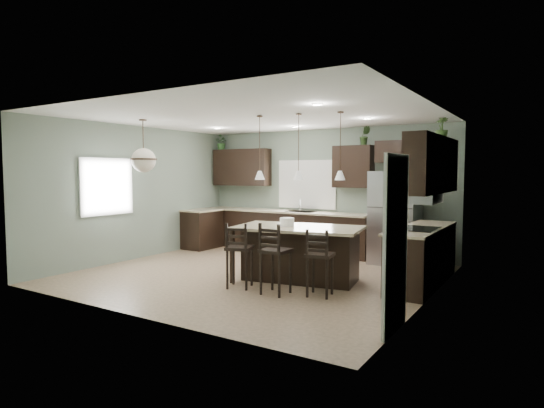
{
  "coord_description": "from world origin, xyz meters",
  "views": [
    {
      "loc": [
        4.49,
        -6.64,
        1.84
      ],
      "look_at": [
        0.1,
        0.4,
        1.25
      ],
      "focal_mm": 30.0,
      "sensor_mm": 36.0,
      "label": 1
    }
  ],
  "objects_px": {
    "refrigerator": "(395,218)",
    "bar_stool_right": "(320,262)",
    "serving_dish": "(287,222)",
    "bar_stool_center": "(276,258)",
    "bar_stool_left": "(240,255)",
    "plant_back_left": "(222,142)",
    "kitchen_island": "(298,254)"
  },
  "relations": [
    {
      "from": "kitchen_island",
      "to": "bar_stool_center",
      "type": "bearing_deg",
      "value": -93.43
    },
    {
      "from": "refrigerator",
      "to": "serving_dish",
      "type": "xyz_separation_m",
      "value": [
        -1.14,
        -2.33,
        0.07
      ]
    },
    {
      "from": "bar_stool_center",
      "to": "refrigerator",
      "type": "bearing_deg",
      "value": 75.65
    },
    {
      "from": "kitchen_island",
      "to": "serving_dish",
      "type": "bearing_deg",
      "value": -180.0
    },
    {
      "from": "bar_stool_center",
      "to": "serving_dish",
      "type": "bearing_deg",
      "value": 109.67
    },
    {
      "from": "bar_stool_right",
      "to": "plant_back_left",
      "type": "distance_m",
      "value": 5.78
    },
    {
      "from": "bar_stool_left",
      "to": "serving_dish",
      "type": "bearing_deg",
      "value": 46.62
    },
    {
      "from": "kitchen_island",
      "to": "plant_back_left",
      "type": "xyz_separation_m",
      "value": [
        -3.62,
        2.56,
        2.12
      ]
    },
    {
      "from": "bar_stool_center",
      "to": "bar_stool_right",
      "type": "xyz_separation_m",
      "value": [
        0.61,
        0.25,
        -0.04
      ]
    },
    {
      "from": "refrigerator",
      "to": "plant_back_left",
      "type": "height_order",
      "value": "plant_back_left"
    },
    {
      "from": "serving_dish",
      "to": "bar_stool_center",
      "type": "height_order",
      "value": "bar_stool_center"
    },
    {
      "from": "serving_dish",
      "to": "bar_stool_center",
      "type": "distance_m",
      "value": 1.02
    },
    {
      "from": "serving_dish",
      "to": "bar_stool_right",
      "type": "distance_m",
      "value": 1.21
    },
    {
      "from": "refrigerator",
      "to": "bar_stool_right",
      "type": "height_order",
      "value": "refrigerator"
    },
    {
      "from": "bar_stool_left",
      "to": "plant_back_left",
      "type": "distance_m",
      "value": 5.03
    },
    {
      "from": "bar_stool_left",
      "to": "bar_stool_center",
      "type": "bearing_deg",
      "value": -20.85
    },
    {
      "from": "refrigerator",
      "to": "bar_stool_center",
      "type": "xyz_separation_m",
      "value": [
        -0.83,
        -3.19,
        -0.38
      ]
    },
    {
      "from": "refrigerator",
      "to": "bar_stool_center",
      "type": "bearing_deg",
      "value": -104.63
    },
    {
      "from": "serving_dish",
      "to": "plant_back_left",
      "type": "xyz_separation_m",
      "value": [
        -3.42,
        2.59,
        1.59
      ]
    },
    {
      "from": "refrigerator",
      "to": "kitchen_island",
      "type": "distance_m",
      "value": 2.52
    },
    {
      "from": "serving_dish",
      "to": "bar_stool_center",
      "type": "relative_size",
      "value": 0.22
    },
    {
      "from": "bar_stool_center",
      "to": "plant_back_left",
      "type": "height_order",
      "value": "plant_back_left"
    },
    {
      "from": "bar_stool_right",
      "to": "plant_back_left",
      "type": "bearing_deg",
      "value": 133.78
    },
    {
      "from": "refrigerator",
      "to": "kitchen_island",
      "type": "height_order",
      "value": "refrigerator"
    },
    {
      "from": "refrigerator",
      "to": "bar_stool_right",
      "type": "relative_size",
      "value": 1.83
    },
    {
      "from": "serving_dish",
      "to": "bar_stool_center",
      "type": "xyz_separation_m",
      "value": [
        0.3,
        -0.86,
        -0.45
      ]
    },
    {
      "from": "kitchen_island",
      "to": "bar_stool_right",
      "type": "height_order",
      "value": "bar_stool_right"
    },
    {
      "from": "kitchen_island",
      "to": "plant_back_left",
      "type": "distance_m",
      "value": 4.92
    },
    {
      "from": "refrigerator",
      "to": "serving_dish",
      "type": "relative_size",
      "value": 7.71
    },
    {
      "from": "refrigerator",
      "to": "bar_stool_center",
      "type": "distance_m",
      "value": 3.32
    },
    {
      "from": "serving_dish",
      "to": "kitchen_island",
      "type": "bearing_deg",
      "value": 10.22
    },
    {
      "from": "kitchen_island",
      "to": "refrigerator",
      "type": "bearing_deg",
      "value": 57.5
    }
  ]
}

